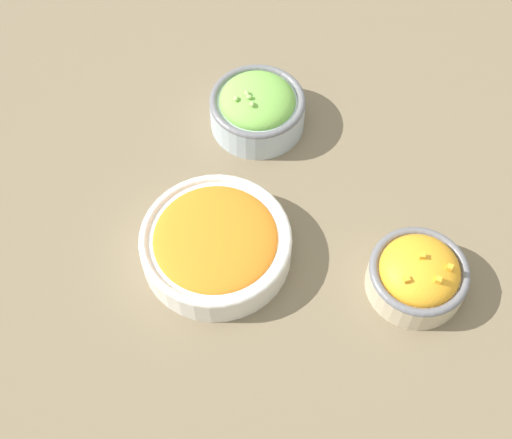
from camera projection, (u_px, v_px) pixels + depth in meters
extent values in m
plane|color=#75664C|center=(256.00, 230.00, 1.03)|extent=(3.00, 3.00, 0.00)
cylinder|color=silver|center=(216.00, 246.00, 0.99)|extent=(0.21, 0.21, 0.04)
torus|color=silver|center=(215.00, 238.00, 0.97)|extent=(0.21, 0.21, 0.01)
ellipsoid|color=orange|center=(215.00, 238.00, 0.97)|extent=(0.17, 0.17, 0.03)
cylinder|color=beige|center=(416.00, 278.00, 0.96)|extent=(0.13, 0.13, 0.04)
torus|color=slate|center=(419.00, 271.00, 0.94)|extent=(0.13, 0.13, 0.01)
ellipsoid|color=orange|center=(419.00, 271.00, 0.94)|extent=(0.11, 0.11, 0.06)
cube|color=#F4A828|center=(407.00, 279.00, 0.91)|extent=(0.01, 0.01, 0.01)
cube|color=#F4A828|center=(422.00, 256.00, 0.92)|extent=(0.01, 0.01, 0.01)
cube|color=#F4A828|center=(439.00, 280.00, 0.91)|extent=(0.01, 0.01, 0.01)
cube|color=#F4A828|center=(450.00, 267.00, 0.92)|extent=(0.01, 0.01, 0.01)
cylinder|color=#B2C1CC|center=(257.00, 112.00, 1.11)|extent=(0.15, 0.15, 0.05)
torus|color=slate|center=(257.00, 101.00, 1.08)|extent=(0.15, 0.15, 0.01)
ellipsoid|color=#7ABC4C|center=(257.00, 101.00, 1.08)|extent=(0.12, 0.12, 0.05)
ellipsoid|color=#99D166|center=(252.00, 104.00, 1.05)|extent=(0.01, 0.01, 0.01)
ellipsoid|color=#99D166|center=(249.00, 97.00, 1.05)|extent=(0.01, 0.01, 0.01)
ellipsoid|color=#99D166|center=(236.00, 99.00, 1.06)|extent=(0.01, 0.01, 0.01)
ellipsoid|color=#99D166|center=(247.00, 93.00, 1.06)|extent=(0.01, 0.01, 0.01)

